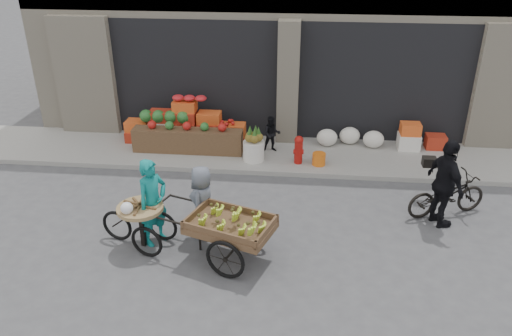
# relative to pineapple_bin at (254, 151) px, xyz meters

# --- Properties ---
(ground) EXTENTS (80.00, 80.00, 0.00)m
(ground) POSITION_rel_pineapple_bin_xyz_m (0.75, -3.60, -0.37)
(ground) COLOR #424244
(ground) RESTS_ON ground
(sidewalk) EXTENTS (18.00, 2.20, 0.12)m
(sidewalk) POSITION_rel_pineapple_bin_xyz_m (0.75, 0.50, -0.31)
(sidewalk) COLOR gray
(sidewalk) RESTS_ON ground
(fruit_display) EXTENTS (3.10, 1.12, 1.24)m
(fruit_display) POSITION_rel_pineapple_bin_xyz_m (-1.73, 0.78, 0.30)
(fruit_display) COLOR #A82A17
(fruit_display) RESTS_ON sidewalk
(pineapple_bin) EXTENTS (0.52, 0.52, 0.50)m
(pineapple_bin) POSITION_rel_pineapple_bin_xyz_m (0.00, 0.00, 0.00)
(pineapple_bin) COLOR silver
(pineapple_bin) RESTS_ON sidewalk
(fire_hydrant) EXTENTS (0.22, 0.22, 0.71)m
(fire_hydrant) POSITION_rel_pineapple_bin_xyz_m (1.10, -0.05, 0.13)
(fire_hydrant) COLOR #A5140F
(fire_hydrant) RESTS_ON sidewalk
(orange_bucket) EXTENTS (0.32, 0.32, 0.30)m
(orange_bucket) POSITION_rel_pineapple_bin_xyz_m (1.60, -0.10, -0.10)
(orange_bucket) COLOR orange
(orange_bucket) RESTS_ON sidewalk
(right_bay_goods) EXTENTS (3.35, 0.60, 0.70)m
(right_bay_goods) POSITION_rel_pineapple_bin_xyz_m (3.36, 1.10, 0.04)
(right_bay_goods) COLOR silver
(right_bay_goods) RESTS_ON sidewalk
(seated_person) EXTENTS (0.51, 0.43, 0.93)m
(seated_person) POSITION_rel_pineapple_bin_xyz_m (0.40, 0.60, 0.21)
(seated_person) COLOR black
(seated_person) RESTS_ON sidewalk
(banana_cart) EXTENTS (2.63, 1.70, 1.03)m
(banana_cart) POSITION_rel_pineapple_bin_xyz_m (-0.05, -3.87, 0.38)
(banana_cart) COLOR brown
(banana_cart) RESTS_ON ground
(vendor_woman) EXTENTS (0.68, 0.74, 1.69)m
(vendor_woman) POSITION_rel_pineapple_bin_xyz_m (-1.47, -3.50, 0.47)
(vendor_woman) COLOR #0F7977
(vendor_woman) RESTS_ON ground
(tricycle_cart) EXTENTS (1.46, 1.02, 0.95)m
(tricycle_cart) POSITION_rel_pineapple_bin_xyz_m (-1.68, -3.65, 0.20)
(tricycle_cart) COLOR #9E7F51
(tricycle_cart) RESTS_ON ground
(vendor_grey) EXTENTS (0.54, 0.76, 1.44)m
(vendor_grey) POSITION_rel_pineapple_bin_xyz_m (-0.63, -3.18, 0.35)
(vendor_grey) COLOR slate
(vendor_grey) RESTS_ON ground
(bicycle) EXTENTS (1.82, 1.16, 0.90)m
(bicycle) POSITION_rel_pineapple_bin_xyz_m (4.15, -1.95, 0.08)
(bicycle) COLOR black
(bicycle) RESTS_ON ground
(cyclist) EXTENTS (0.78, 1.15, 1.81)m
(cyclist) POSITION_rel_pineapple_bin_xyz_m (3.95, -2.35, 0.53)
(cyclist) COLOR black
(cyclist) RESTS_ON ground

